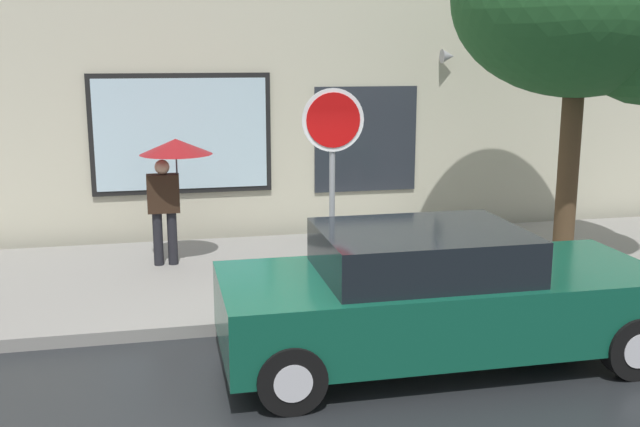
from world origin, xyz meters
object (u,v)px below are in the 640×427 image
(pedestrian_with_umbrella, at_px, (172,164))
(street_tree, at_px, (594,6))
(parked_car, at_px, (436,296))
(stop_sign, at_px, (333,152))

(pedestrian_with_umbrella, xyz_separation_m, street_tree, (5.61, -1.34, 2.14))
(parked_car, xyz_separation_m, stop_sign, (-0.68, 1.80, 1.28))
(pedestrian_with_umbrella, bearing_deg, parked_car, -55.65)
(pedestrian_with_umbrella, distance_m, street_tree, 6.16)
(pedestrian_with_umbrella, height_order, street_tree, street_tree)
(pedestrian_with_umbrella, relative_size, street_tree, 0.36)
(pedestrian_with_umbrella, relative_size, stop_sign, 0.70)
(parked_car, xyz_separation_m, street_tree, (3.06, 2.41, 3.06))
(pedestrian_with_umbrella, bearing_deg, stop_sign, -45.98)
(parked_car, height_order, stop_sign, stop_sign)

